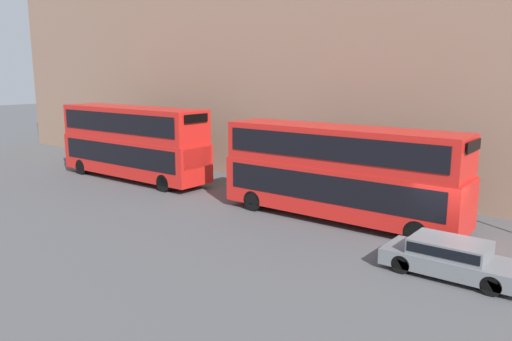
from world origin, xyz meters
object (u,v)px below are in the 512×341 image
at_px(bus_leading, 340,169).
at_px(pedestrian, 141,158).
at_px(bus_second_in_queue, 133,140).
at_px(car_dark_sedan, 451,257).

distance_m(bus_leading, pedestrian, 17.09).
relative_size(bus_leading, bus_second_in_queue, 1.01).
height_order(bus_second_in_queue, car_dark_sedan, bus_second_in_queue).
bearing_deg(bus_leading, pedestrian, 81.73).
bearing_deg(car_dark_sedan, bus_second_in_queue, 80.64).
relative_size(bus_second_in_queue, car_dark_sedan, 2.55).
height_order(bus_leading, bus_second_in_queue, bus_second_in_queue).
bearing_deg(bus_second_in_queue, pedestrian, 42.92).
distance_m(bus_leading, car_dark_sedan, 7.16).
distance_m(bus_second_in_queue, pedestrian, 3.75).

